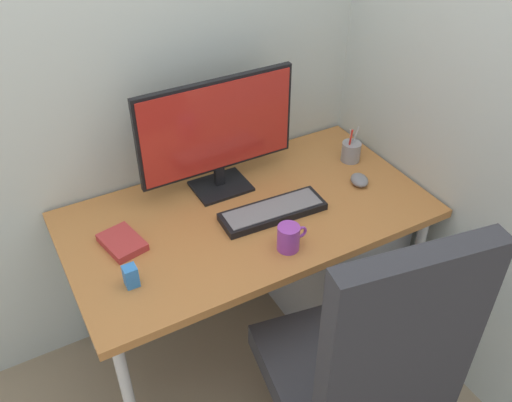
% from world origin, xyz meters
% --- Properties ---
extents(ground_plane, '(8.00, 8.00, 0.00)m').
position_xyz_m(ground_plane, '(0.00, 0.00, 0.00)').
color(ground_plane, gray).
extents(wall_back, '(2.67, 0.04, 2.80)m').
position_xyz_m(wall_back, '(0.00, 0.39, 1.40)').
color(wall_back, '#B7C1BC').
rests_on(wall_back, ground_plane).
extents(wall_side_right, '(0.04, 2.06, 2.80)m').
position_xyz_m(wall_side_right, '(0.70, -0.19, 1.40)').
color(wall_side_right, '#B7C1BC').
rests_on(wall_side_right, ground_plane).
extents(desk, '(1.34, 0.72, 0.74)m').
position_xyz_m(desk, '(0.00, 0.00, 0.68)').
color(desk, '#B27038').
rests_on(desk, ground_plane).
extents(office_chair, '(0.60, 0.63, 1.17)m').
position_xyz_m(office_chair, '(0.04, -0.67, 0.58)').
color(office_chair, black).
rests_on(office_chair, ground_plane).
extents(filing_cabinet, '(0.42, 0.47, 0.57)m').
position_xyz_m(filing_cabinet, '(0.43, -0.01, 0.28)').
color(filing_cabinet, '#9EA0A5').
rests_on(filing_cabinet, ground_plane).
extents(monitor, '(0.62, 0.17, 0.45)m').
position_xyz_m(monitor, '(-0.02, 0.20, 0.99)').
color(monitor, black).
rests_on(monitor, desk).
extents(keyboard, '(0.40, 0.15, 0.03)m').
position_xyz_m(keyboard, '(0.07, -0.06, 0.76)').
color(keyboard, black).
rests_on(keyboard, desk).
extents(mouse, '(0.09, 0.11, 0.03)m').
position_xyz_m(mouse, '(0.47, -0.06, 0.76)').
color(mouse, slate).
rests_on(mouse, desk).
extents(pen_holder, '(0.08, 0.08, 0.16)m').
position_xyz_m(pen_holder, '(0.54, 0.10, 0.78)').
color(pen_holder, gray).
rests_on(pen_holder, desk).
extents(notebook, '(0.15, 0.18, 0.03)m').
position_xyz_m(notebook, '(-0.46, 0.04, 0.76)').
color(notebook, '#B23333').
rests_on(notebook, desk).
extents(coffee_mug, '(0.11, 0.08, 0.09)m').
position_xyz_m(coffee_mug, '(0.03, -0.24, 0.79)').
color(coffee_mug, purple).
rests_on(coffee_mug, desk).
extents(desk_clamp_accessory, '(0.04, 0.04, 0.08)m').
position_xyz_m(desk_clamp_accessory, '(-0.50, -0.15, 0.78)').
color(desk_clamp_accessory, '#337FD8').
rests_on(desk_clamp_accessory, desk).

